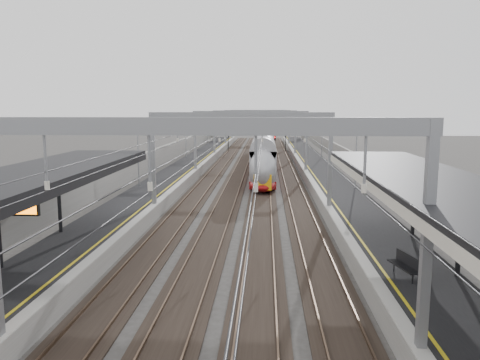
# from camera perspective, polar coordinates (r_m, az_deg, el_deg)

# --- Properties ---
(platform_left) EXTENTS (4.00, 120.00, 1.00)m
(platform_left) POSITION_cam_1_polar(r_m,az_deg,el_deg) (57.24, -6.67, 1.26)
(platform_left) COLOR black
(platform_left) RESTS_ON ground
(platform_right) EXTENTS (4.00, 120.00, 1.00)m
(platform_right) POSITION_cam_1_polar(r_m,az_deg,el_deg) (56.74, 9.46, 1.13)
(platform_right) COLOR black
(platform_right) RESTS_ON ground
(tracks) EXTENTS (11.40, 140.00, 0.20)m
(tracks) POSITION_cam_1_polar(r_m,az_deg,el_deg) (56.49, 1.36, 0.75)
(tracks) COLOR black
(tracks) RESTS_ON ground
(overhead_line) EXTENTS (13.00, 140.00, 6.60)m
(overhead_line) POSITION_cam_1_polar(r_m,az_deg,el_deg) (62.59, 1.57, 7.12)
(overhead_line) COLOR gray
(overhead_line) RESTS_ON platform_left
(canopy_right) EXTENTS (4.40, 30.00, 4.24)m
(canopy_right) POSITION_cam_1_polar(r_m,az_deg,el_deg) (15.49, 26.93, -2.47)
(canopy_right) COLOR black
(canopy_right) RESTS_ON platform_right
(overbridge) EXTENTS (22.00, 2.20, 6.90)m
(overbridge) POSITION_cam_1_polar(r_m,az_deg,el_deg) (110.97, 2.29, 7.36)
(overbridge) COLOR gray
(overbridge) RESTS_ON ground
(wall_left) EXTENTS (0.30, 120.00, 3.20)m
(wall_left) POSITION_cam_1_polar(r_m,az_deg,el_deg) (57.75, -9.83, 2.35)
(wall_left) COLOR gray
(wall_left) RESTS_ON ground
(wall_right) EXTENTS (0.30, 120.00, 3.20)m
(wall_right) POSITION_cam_1_polar(r_m,az_deg,el_deg) (57.05, 12.68, 2.19)
(wall_right) COLOR gray
(wall_right) RESTS_ON ground
(train) EXTENTS (2.58, 47.04, 4.09)m
(train) POSITION_cam_1_polar(r_m,az_deg,el_deg) (63.86, 2.93, 3.43)
(train) COLOR maroon
(train) RESTS_ON ground
(bench) EXTENTS (0.93, 1.91, 0.95)m
(bench) POSITION_cam_1_polar(r_m,az_deg,el_deg) (20.52, 19.58, -9.59)
(bench) COLOR black
(bench) RESTS_ON platform_right
(signal_green) EXTENTS (0.32, 0.32, 3.48)m
(signal_green) POSITION_cam_1_polar(r_m,az_deg,el_deg) (86.54, -1.45, 5.08)
(signal_green) COLOR black
(signal_green) RESTS_ON ground
(signal_red_near) EXTENTS (0.32, 0.32, 3.48)m
(signal_red_near) POSITION_cam_1_polar(r_m,az_deg,el_deg) (76.62, 4.26, 4.60)
(signal_red_near) COLOR black
(signal_red_near) RESTS_ON ground
(signal_red_far) EXTENTS (0.32, 0.32, 3.48)m
(signal_red_far) POSITION_cam_1_polar(r_m,az_deg,el_deg) (87.54, 5.58, 5.08)
(signal_red_far) COLOR black
(signal_red_far) RESTS_ON ground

